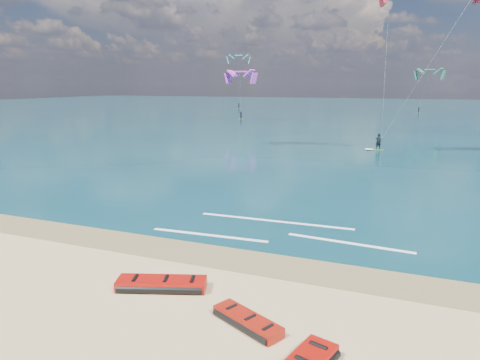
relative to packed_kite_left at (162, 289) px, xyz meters
name	(u,v)px	position (x,y,z in m)	size (l,w,h in m)	color
ground	(338,142)	(0.02, 40.36, 0.00)	(320.00, 320.00, 0.00)	tan
wet_sand_strip	(205,254)	(0.02, 3.36, 0.00)	(320.00, 2.40, 0.01)	olive
sea	(376,111)	(0.02, 104.36, 0.02)	(320.00, 200.00, 0.04)	#0B363E
packed_kite_left	(162,289)	(0.00, 0.00, 0.00)	(3.27, 1.20, 0.44)	#A70F08
packed_kite_mid	(247,326)	(3.55, -1.09, 0.00)	(2.50, 0.99, 0.36)	#9D170A
kitesurfer_main	(405,59)	(6.83, 33.09, 9.22)	(11.38, 7.05, 17.91)	#8EC116
shoreline_foam	(276,231)	(2.01, 7.02, 0.04)	(11.83, 3.64, 0.01)	white
distant_kites	(358,89)	(-2.52, 83.61, 5.83)	(82.98, 37.77, 14.32)	orange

